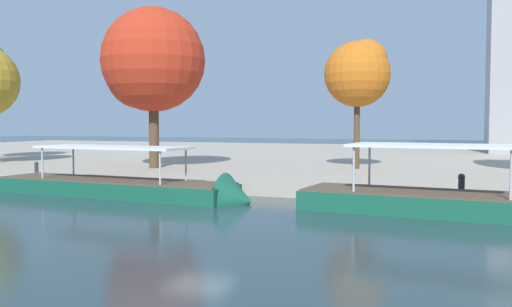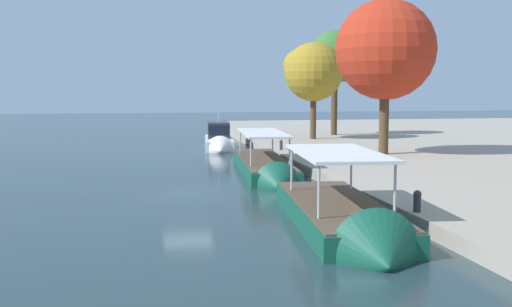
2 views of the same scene
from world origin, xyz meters
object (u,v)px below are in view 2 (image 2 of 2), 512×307
(mooring_bollard_1, at_px, (281,145))
(tree_4, at_px, (311,70))
(motor_yacht_0, at_px, (219,141))
(tree_1, at_px, (386,50))
(tour_boat_1, at_px, (265,169))
(mooring_bollard_2, at_px, (417,200))
(tour_boat_2, at_px, (344,223))
(tree_5, at_px, (337,59))

(mooring_bollard_1, height_order, tree_4, tree_4)
(motor_yacht_0, bearing_deg, tree_4, 107.43)
(motor_yacht_0, distance_m, tree_1, 17.96)
(tour_boat_1, relative_size, tree_1, 1.34)
(tour_boat_1, relative_size, mooring_bollard_2, 17.61)
(motor_yacht_0, height_order, tree_1, tree_1)
(tour_boat_2, relative_size, tree_1, 1.11)
(tour_boat_1, distance_m, tour_boat_2, 16.02)
(motor_yacht_0, xyz_separation_m, mooring_bollard_1, (8.29, 3.82, 0.37))
(mooring_bollard_1, relative_size, tree_4, 0.09)
(tour_boat_2, distance_m, mooring_bollard_2, 3.05)
(tree_4, distance_m, tree_5, 5.84)
(tour_boat_1, height_order, tree_5, tree_5)
(tree_5, bearing_deg, tree_4, -43.06)
(motor_yacht_0, relative_size, tour_boat_1, 0.67)
(motor_yacht_0, bearing_deg, mooring_bollard_1, 30.48)
(mooring_bollard_1, relative_size, tree_1, 0.07)
(motor_yacht_0, height_order, tour_boat_2, motor_yacht_0)
(tour_boat_1, height_order, mooring_bollard_1, tour_boat_1)
(mooring_bollard_2, bearing_deg, mooring_bollard_1, 179.11)
(mooring_bollard_1, distance_m, tree_4, 12.97)
(tour_boat_1, height_order, tree_1, tree_1)
(tour_boat_1, xyz_separation_m, mooring_bollard_2, (15.99, 2.70, 0.80))
(motor_yacht_0, relative_size, mooring_bollard_2, 11.73)
(motor_yacht_0, relative_size, tree_4, 1.09)
(mooring_bollard_2, height_order, tree_5, tree_5)
(tree_5, bearing_deg, motor_yacht_0, -65.01)
(motor_yacht_0, relative_size, tree_1, 0.89)
(mooring_bollard_2, height_order, tree_1, tree_1)
(tour_boat_2, xyz_separation_m, mooring_bollard_2, (-0.03, 2.96, 0.75))
(tree_4, bearing_deg, tour_boat_2, -13.87)
(tour_boat_1, height_order, tree_4, tree_4)
(mooring_bollard_1, distance_m, mooring_bollard_2, 24.67)
(mooring_bollard_2, height_order, tree_4, tree_4)
(tree_1, distance_m, tree_4, 14.41)
(motor_yacht_0, xyz_separation_m, tree_4, (-1.88, 9.09, 6.46))
(tree_1, height_order, tree_4, tree_1)
(motor_yacht_0, distance_m, mooring_bollard_1, 9.13)
(tour_boat_2, xyz_separation_m, mooring_bollard_1, (-24.70, 3.34, 0.71))
(motor_yacht_0, distance_m, tree_5, 16.28)
(mooring_bollard_1, xyz_separation_m, tree_4, (-10.17, 5.26, 6.09))
(tour_boat_1, relative_size, tree_5, 1.39)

